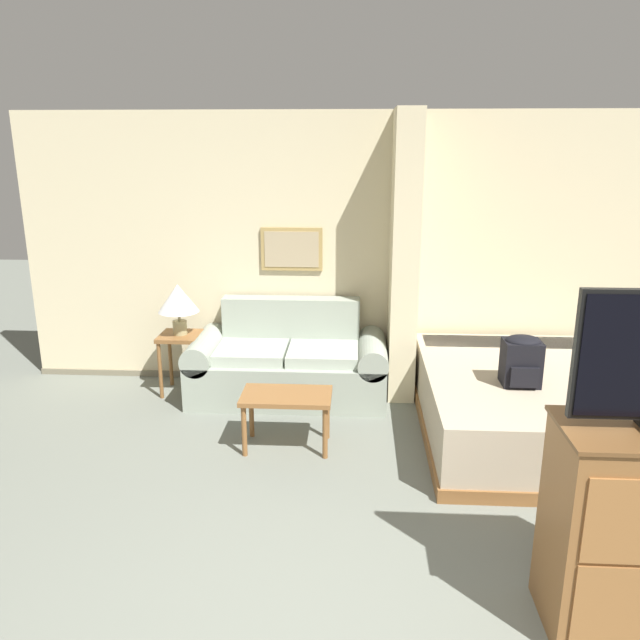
% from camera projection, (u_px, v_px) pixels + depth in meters
% --- Properties ---
extents(wall_back, '(6.22, 0.16, 2.60)m').
position_uv_depth(wall_back, '(343.00, 252.00, 6.00)').
color(wall_back, beige).
rests_on(wall_back, ground_plane).
extents(wall_partition_pillar, '(0.24, 0.55, 2.60)m').
position_uv_depth(wall_partition_pillar, '(404.00, 258.00, 5.65)').
color(wall_partition_pillar, beige).
rests_on(wall_partition_pillar, ground_plane).
extents(couch, '(1.83, 0.84, 0.88)m').
position_uv_depth(couch, '(289.00, 364.00, 5.84)').
color(couch, '#99A393').
rests_on(couch, ground_plane).
extents(coffee_table, '(0.70, 0.41, 0.45)m').
position_uv_depth(coffee_table, '(287.00, 402.00, 4.82)').
color(coffee_table, brown).
rests_on(coffee_table, ground_plane).
extents(side_table, '(0.39, 0.39, 0.58)m').
position_uv_depth(side_table, '(181.00, 346.00, 5.88)').
color(side_table, brown).
rests_on(side_table, ground_plane).
extents(table_lamp, '(0.38, 0.38, 0.48)m').
position_uv_depth(table_lamp, '(178.00, 300.00, 5.76)').
color(table_lamp, tan).
rests_on(table_lamp, side_table).
extents(bed, '(1.60, 2.15, 0.53)m').
position_uv_depth(bed, '(521.00, 403.00, 5.07)').
color(bed, brown).
rests_on(bed, ground_plane).
extents(backpack, '(0.28, 0.26, 0.39)m').
position_uv_depth(backpack, '(521.00, 360.00, 4.71)').
color(backpack, black).
rests_on(backpack, bed).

